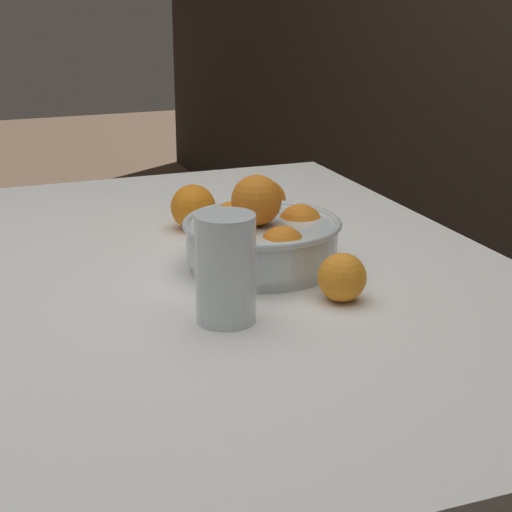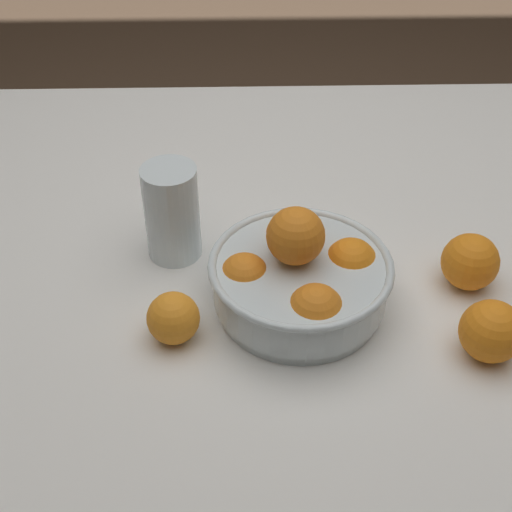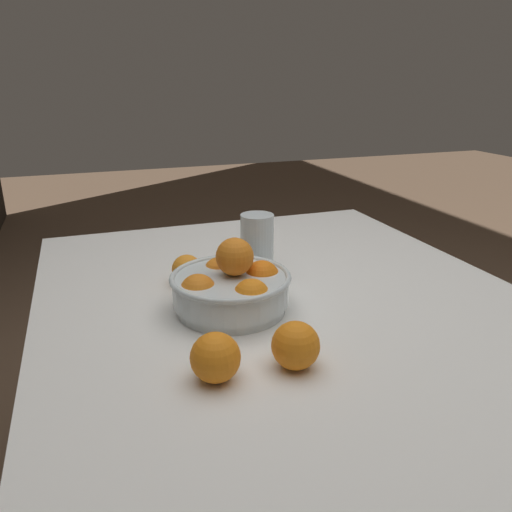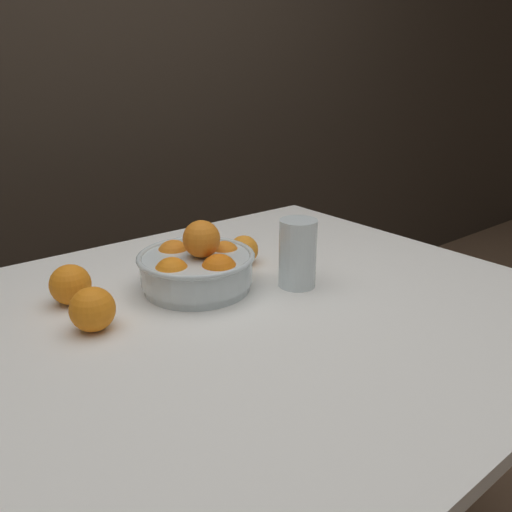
% 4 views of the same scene
% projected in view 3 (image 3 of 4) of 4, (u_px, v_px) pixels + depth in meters
% --- Properties ---
extents(dining_table, '(1.36, 1.08, 0.73)m').
position_uv_depth(dining_table, '(291.00, 330.00, 1.12)').
color(dining_table, white).
rests_on(dining_table, ground_plane).
extents(fruit_bowl, '(0.26, 0.26, 0.16)m').
position_uv_depth(fruit_bowl, '(232.00, 287.00, 1.05)').
color(fruit_bowl, silver).
rests_on(fruit_bowl, dining_table).
extents(juice_glass, '(0.08, 0.08, 0.15)m').
position_uv_depth(juice_glass, '(257.00, 247.00, 1.24)').
color(juice_glass, '#F4A314').
rests_on(juice_glass, dining_table).
extents(orange_loose_near_bowl, '(0.07, 0.07, 0.07)m').
position_uv_depth(orange_loose_near_bowl, '(187.00, 269.00, 1.19)').
color(orange_loose_near_bowl, orange).
rests_on(orange_loose_near_bowl, dining_table).
extents(orange_loose_front, '(0.08, 0.08, 0.08)m').
position_uv_depth(orange_loose_front, '(296.00, 345.00, 0.84)').
color(orange_loose_front, orange).
rests_on(orange_loose_front, dining_table).
extents(orange_loose_aside, '(0.08, 0.08, 0.08)m').
position_uv_depth(orange_loose_aside, '(215.00, 357.00, 0.81)').
color(orange_loose_aside, orange).
rests_on(orange_loose_aside, dining_table).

